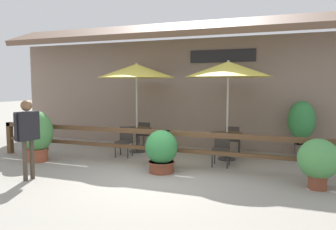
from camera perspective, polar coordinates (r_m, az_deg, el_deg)
ground_plane at (r=7.39m, az=-3.03°, el=-11.12°), size 60.00×60.00×0.00m
building_facade at (r=10.97m, az=5.55°, el=5.67°), size 14.28×1.49×4.23m
patio_railing at (r=8.18m, az=-0.11°, el=-4.51°), size 10.40×0.14×0.95m
patio_umbrella_near at (r=10.13m, az=-5.52°, el=7.63°), size 2.38×2.38×2.76m
dining_table_near at (r=10.23m, az=-5.42°, el=-3.09°), size 0.89×0.89×0.75m
chair_near_streetside at (r=9.65m, az=-7.54°, el=-4.33°), size 0.46×0.46×0.86m
chair_near_wallside at (r=10.88m, az=-3.90°, el=-3.20°), size 0.42×0.42×0.86m
patio_umbrella_middle at (r=9.16m, az=10.44°, el=7.82°), size 2.38×2.38×2.76m
dining_table_middle at (r=9.27m, az=10.24°, el=-4.02°), size 0.89×0.89×0.75m
chair_middle_streetside at (r=8.58m, az=9.27°, el=-5.56°), size 0.44×0.44×0.86m
chair_middle_wallside at (r=9.99m, az=11.19°, el=-4.05°), size 0.45×0.45×0.86m
potted_plant_broad_leaf at (r=7.82m, az=-1.16°, el=-6.26°), size 0.77×0.70×1.02m
potted_plant_entrance_palm at (r=9.62m, az=-21.83°, el=-3.14°), size 0.89×0.80×1.38m
potted_plant_corner_fern at (r=7.23m, az=24.72°, el=-7.24°), size 0.80×0.72×1.02m
potted_plant_small_flowering at (r=10.11m, az=22.22°, el=-1.23°), size 0.75×0.67×1.63m
pedestrian at (r=7.75m, az=-23.31°, el=-2.24°), size 0.31×0.60×1.76m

